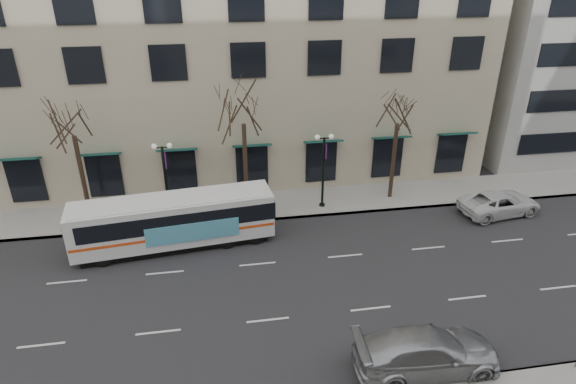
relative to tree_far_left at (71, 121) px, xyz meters
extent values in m
plane|color=black|center=(10.00, -8.80, -6.70)|extent=(160.00, 160.00, 0.00)
cube|color=gray|center=(15.00, 0.20, -6.62)|extent=(80.00, 4.00, 0.15)
cube|color=tan|center=(8.00, 12.20, 5.30)|extent=(40.00, 20.00, 24.00)
cylinder|color=black|center=(0.00, 0.00, -3.83)|extent=(0.28, 0.28, 5.74)
cylinder|color=black|center=(10.00, 0.00, -3.72)|extent=(0.28, 0.28, 5.95)
cylinder|color=black|center=(20.00, 0.00, -3.97)|extent=(0.28, 0.28, 5.46)
cylinder|color=black|center=(5.00, -0.60, -4.20)|extent=(0.16, 0.16, 5.00)
cylinder|color=black|center=(5.00, -0.60, -6.55)|extent=(0.36, 0.36, 0.30)
cube|color=black|center=(5.00, -0.60, -1.75)|extent=(0.90, 0.06, 0.06)
sphere|color=silver|center=(4.55, -0.60, -1.65)|extent=(0.32, 0.32, 0.32)
sphere|color=silver|center=(5.45, -0.60, -1.65)|extent=(0.32, 0.32, 0.32)
cube|color=#621F74|center=(5.12, -0.60, -2.60)|extent=(0.04, 0.45, 1.00)
cylinder|color=black|center=(15.00, -0.60, -4.20)|extent=(0.16, 0.16, 5.00)
cylinder|color=black|center=(15.00, -0.60, -6.55)|extent=(0.36, 0.36, 0.30)
cube|color=black|center=(15.00, -0.60, -1.75)|extent=(0.90, 0.06, 0.06)
sphere|color=silver|center=(14.55, -0.60, -1.65)|extent=(0.32, 0.32, 0.32)
sphere|color=silver|center=(15.45, -0.60, -1.65)|extent=(0.32, 0.32, 0.32)
cube|color=#621F74|center=(15.12, -0.60, -2.60)|extent=(0.04, 0.45, 1.00)
cube|color=silver|center=(5.52, -3.80, -4.98)|extent=(11.50, 3.67, 2.59)
cube|color=black|center=(5.52, -3.80, -6.44)|extent=(10.57, 3.28, 0.42)
cube|color=black|center=(5.80, -3.77, -4.58)|extent=(11.06, 3.66, 1.04)
cube|color=#DE4B14|center=(5.52, -3.80, -5.43)|extent=(11.39, 3.69, 0.17)
cube|color=#50A3C3|center=(6.59, -4.94, -5.24)|extent=(5.16, 0.62, 1.13)
cube|color=silver|center=(5.52, -3.80, -3.66)|extent=(10.91, 3.37, 0.08)
cylinder|color=black|center=(1.71, -5.31, -6.23)|extent=(0.97, 0.37, 0.94)
cylinder|color=black|center=(1.47, -3.15, -6.23)|extent=(0.97, 0.37, 0.94)
cylinder|color=black|center=(8.45, -4.56, -6.23)|extent=(0.97, 0.37, 0.94)
cylinder|color=black|center=(8.21, -2.41, -6.23)|extent=(0.97, 0.37, 0.94)
cylinder|color=black|center=(10.13, -4.38, -6.23)|extent=(0.97, 0.37, 0.94)
cylinder|color=black|center=(9.89, -2.22, -6.23)|extent=(0.97, 0.37, 0.94)
imported|color=#9DA0A5|center=(16.04, -15.00, -5.83)|extent=(6.08, 2.62, 1.74)
imported|color=silver|center=(26.30, -3.24, -5.95)|extent=(5.66, 3.19, 1.49)
camera|label=1|loc=(8.09, -28.52, 8.60)|focal=30.00mm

